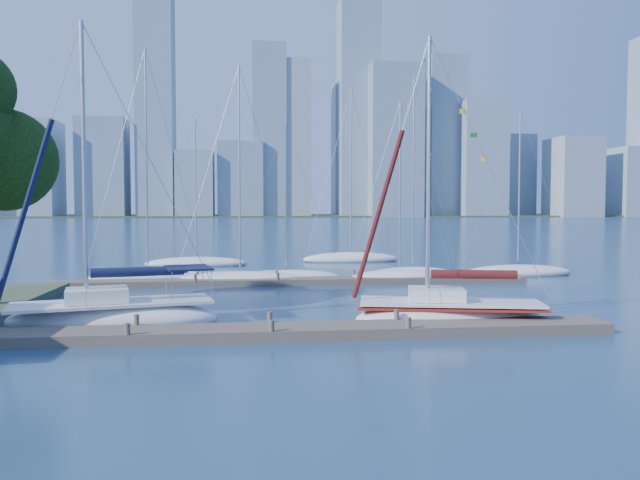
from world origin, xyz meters
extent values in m
plane|color=#173349|center=(0.00, 0.00, 0.00)|extent=(700.00, 700.00, 0.00)
cube|color=brown|center=(0.00, 0.00, 0.20)|extent=(26.00, 2.00, 0.40)
cube|color=brown|center=(2.00, 16.00, 0.18)|extent=(30.00, 1.80, 0.36)
cube|color=#38472D|center=(0.00, 320.00, 0.00)|extent=(800.00, 100.00, 1.50)
sphere|color=black|center=(-11.80, 6.96, 6.98)|extent=(4.65, 4.65, 4.65)
ellipsoid|color=white|center=(-6.30, 2.96, 0.25)|extent=(8.88, 4.65, 1.49)
cube|color=white|center=(-6.30, 2.96, 0.94)|extent=(8.22, 4.29, 0.12)
cube|color=white|center=(-6.87, 2.82, 1.29)|extent=(2.73, 2.30, 0.54)
cylinder|color=silver|center=(-7.26, 2.73, 6.56)|extent=(0.18, 0.18, 11.14)
cylinder|color=silver|center=(-5.31, 3.20, 2.08)|extent=(3.93, 1.02, 0.10)
cylinder|color=#0F1135|center=(-5.31, 3.20, 2.18)|extent=(3.68, 1.23, 0.40)
cube|color=#0F1135|center=(-3.33, 3.66, 2.28)|extent=(2.28, 2.70, 0.08)
ellipsoid|color=white|center=(7.51, 1.95, 0.23)|extent=(8.36, 4.22, 1.40)
cube|color=white|center=(7.51, 1.95, 0.89)|extent=(7.74, 3.89, 0.11)
cube|color=white|center=(6.97, 2.07, 1.21)|extent=(2.55, 2.13, 0.51)
cylinder|color=silver|center=(6.60, 2.15, 6.37)|extent=(0.17, 0.17, 10.87)
cylinder|color=silver|center=(8.45, 1.75, 1.96)|extent=(3.72, 0.88, 0.09)
cylinder|color=#460F10|center=(8.45, 1.75, 2.06)|extent=(3.48, 1.09, 0.37)
cube|color=maroon|center=(7.51, 1.95, 0.73)|extent=(7.92, 4.03, 0.09)
ellipsoid|color=white|center=(-7.37, 18.96, 0.21)|extent=(8.01, 5.10, 1.16)
cylinder|color=silver|center=(-7.37, 18.96, 8.08)|extent=(0.13, 0.13, 14.04)
ellipsoid|color=white|center=(-1.33, 17.06, 0.20)|extent=(8.37, 4.83, 1.09)
cylinder|color=silver|center=(-1.33, 17.06, 7.38)|extent=(0.12, 0.12, 12.77)
ellipsoid|color=white|center=(1.70, 18.21, 0.18)|extent=(7.36, 2.40, 0.99)
cylinder|color=silver|center=(1.70, 18.21, 5.54)|extent=(0.11, 0.11, 9.28)
ellipsoid|color=white|center=(9.01, 16.68, 0.20)|extent=(6.90, 3.50, 1.12)
cylinder|color=silver|center=(9.01, 16.68, 6.33)|extent=(0.12, 0.12, 10.62)
ellipsoid|color=white|center=(10.48, 18.84, 0.19)|extent=(6.37, 2.94, 1.05)
cylinder|color=silver|center=(10.48, 18.84, 7.29)|extent=(0.11, 0.11, 12.66)
ellipsoid|color=white|center=(18.19, 19.07, 0.21)|extent=(8.05, 2.77, 1.14)
cylinder|color=silver|center=(18.19, 19.07, 6.24)|extent=(0.12, 0.12, 10.41)
ellipsoid|color=white|center=(-5.04, 28.90, 0.20)|extent=(8.62, 4.04, 1.12)
cylinder|color=silver|center=(-5.04, 28.90, 6.50)|extent=(0.12, 0.12, 10.96)
ellipsoid|color=white|center=(8.29, 31.57, 0.23)|extent=(8.92, 5.21, 1.26)
cylinder|color=silver|center=(8.29, 31.57, 8.17)|extent=(0.14, 0.14, 14.05)
cube|color=#8795A3|center=(-120.24, 308.29, 23.58)|extent=(13.27, 14.18, 47.17)
cube|color=#8294A8|center=(-96.77, 283.96, 22.63)|extent=(15.44, 23.42, 45.26)
cube|color=slate|center=(-69.73, 287.50, 23.66)|extent=(22.64, 17.63, 47.33)
cube|color=#8795A3|center=(-47.55, 309.43, 16.96)|extent=(13.32, 17.61, 33.92)
cube|color=#8294A8|center=(-25.94, 284.92, 15.89)|extent=(17.73, 19.81, 31.78)
cube|color=slate|center=(-4.22, 286.68, 18.34)|extent=(21.89, 16.86, 36.68)
cube|color=#8795A3|center=(21.35, 289.48, 38.72)|extent=(18.06, 14.99, 77.45)
cube|color=#8294A8|center=(51.90, 304.67, 34.88)|extent=(15.29, 17.46, 69.75)
cube|color=slate|center=(70.99, 278.50, 37.03)|extent=(25.40, 18.95, 74.06)
cube|color=#8795A3|center=(91.42, 294.72, 27.55)|extent=(14.97, 17.11, 55.11)
cube|color=#8294A8|center=(115.77, 279.60, 28.66)|extent=(22.01, 18.80, 57.31)
cube|color=slate|center=(147.05, 309.52, 22.33)|extent=(17.09, 17.52, 44.65)
cube|color=#8795A3|center=(164.09, 278.94, 19.99)|extent=(21.56, 23.94, 39.98)
cube|color=#8294A8|center=(194.50, 279.05, 17.73)|extent=(15.03, 21.38, 35.47)
cube|color=slate|center=(-45.00, 290.00, 60.47)|extent=(17.53, 18.00, 120.94)
cube|color=slate|center=(10.00, 290.00, 42.35)|extent=(16.50, 18.00, 84.71)
cube|color=slate|center=(55.00, 290.00, 54.01)|extent=(19.74, 18.00, 108.03)
cube|color=slate|center=(100.00, 290.00, 40.69)|extent=(18.99, 18.00, 81.38)
camera|label=1|loc=(-0.82, -22.97, 4.82)|focal=35.00mm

